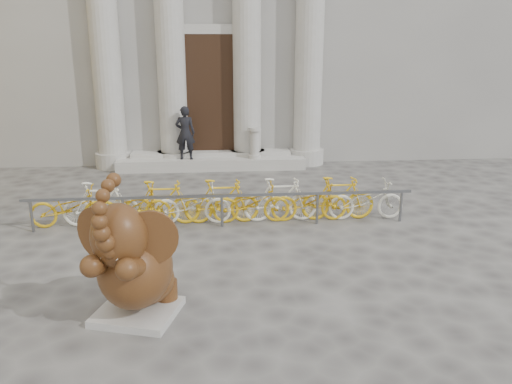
{
  "coord_description": "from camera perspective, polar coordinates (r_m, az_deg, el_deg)",
  "views": [
    {
      "loc": [
        0.07,
        -6.59,
        3.7
      ],
      "look_at": [
        0.86,
        2.52,
        1.1
      ],
      "focal_mm": 35.0,
      "sensor_mm": 36.0,
      "label": 1
    }
  ],
  "objects": [
    {
      "name": "ground",
      "position": [
        7.55,
        -4.97,
        -13.51
      ],
      "size": [
        80.0,
        80.0,
        0.0
      ],
      "primitive_type": "plane",
      "color": "#474442",
      "rests_on": "ground"
    },
    {
      "name": "entrance_steps",
      "position": [
        16.37,
        -5.09,
        3.38
      ],
      "size": [
        6.0,
        1.2,
        0.36
      ],
      "primitive_type": "cube",
      "color": "#A8A59E",
      "rests_on": "ground"
    },
    {
      "name": "elephant_statue",
      "position": [
        7.26,
        -13.85,
        -8.14
      ],
      "size": [
        1.46,
        1.74,
        2.21
      ],
      "rotation": [
        0.0,
        0.0,
        -0.29
      ],
      "color": "#A8A59E",
      "rests_on": "ground"
    },
    {
      "name": "bike_rack",
      "position": [
        11.02,
        -3.96,
        -1.05
      ],
      "size": [
        8.38,
        0.53,
        1.0
      ],
      "color": "slate",
      "rests_on": "ground"
    },
    {
      "name": "pedestrian",
      "position": [
        15.96,
        -8.1,
        6.7
      ],
      "size": [
        0.64,
        0.44,
        1.68
      ],
      "primitive_type": "imported",
      "rotation": [
        0.0,
        0.0,
        3.08
      ],
      "color": "black",
      "rests_on": "entrance_steps"
    },
    {
      "name": "balustrade_post",
      "position": [
        16.01,
        -0.15,
        5.49
      ],
      "size": [
        0.41,
        0.41,
        0.99
      ],
      "color": "#A8A59E",
      "rests_on": "entrance_steps"
    }
  ]
}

